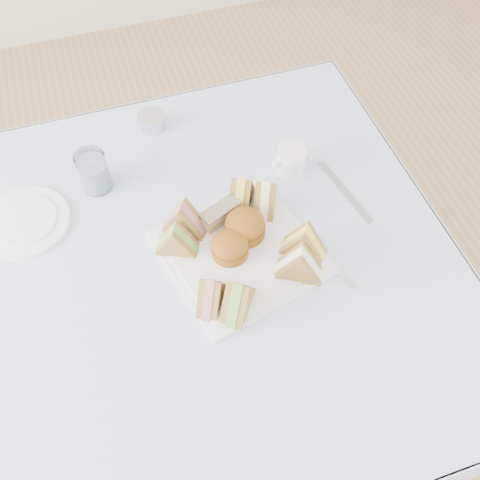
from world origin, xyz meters
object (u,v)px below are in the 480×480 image
object	(u,v)px
serving_plate	(240,252)
creamer_jug	(291,161)
water_glass	(94,172)
table	(211,339)

from	to	relation	value
serving_plate	creamer_jug	size ratio (longest dim) A/B	4.32
water_glass	creamer_jug	bearing A→B (deg)	-11.52
table	water_glass	xyz separation A→B (m)	(-0.17, 0.26, 0.42)
serving_plate	water_glass	world-z (taller)	water_glass
serving_plate	water_glass	bearing A→B (deg)	118.47
table	water_glass	size ratio (longest dim) A/B	9.37
creamer_jug	serving_plate	bearing A→B (deg)	-147.31
table	serving_plate	bearing A→B (deg)	-4.40
water_glass	serving_plate	bearing A→B (deg)	-47.87
serving_plate	creamer_jug	distance (m)	0.26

